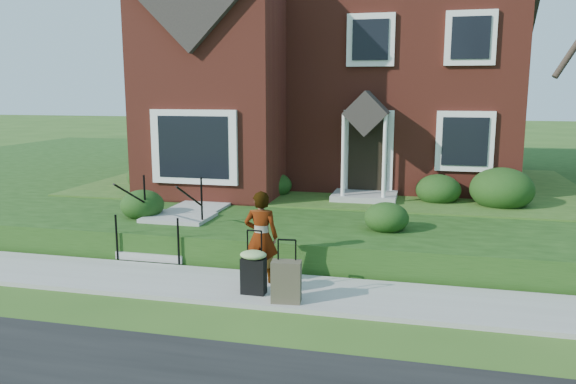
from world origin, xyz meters
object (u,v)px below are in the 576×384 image
(woman, at_px, (261,237))
(suitcase_olive, at_px, (286,281))
(suitcase_black, at_px, (254,269))
(front_steps, at_px, (170,230))

(woman, distance_m, suitcase_olive, 1.15)
(suitcase_black, bearing_deg, suitcase_olive, -20.48)
(woman, xyz_separation_m, suitcase_black, (0.04, -0.59, -0.39))
(front_steps, relative_size, suitcase_black, 1.92)
(front_steps, xyz_separation_m, suitcase_black, (2.50, -2.17, 0.01))
(woman, height_order, suitcase_olive, woman)
(front_steps, bearing_deg, woman, -32.65)
(woman, bearing_deg, front_steps, -38.21)
(front_steps, distance_m, suitcase_olive, 3.93)
(front_steps, relative_size, suitcase_olive, 2.02)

